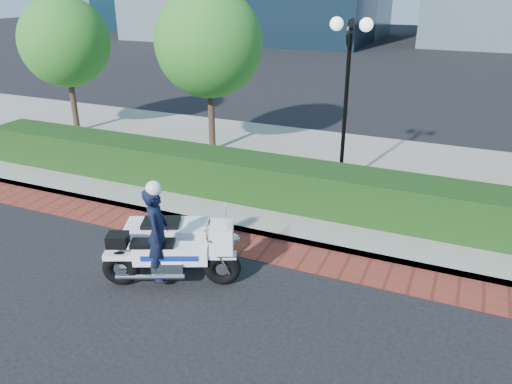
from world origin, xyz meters
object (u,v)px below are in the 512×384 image
at_px(tree_a, 65,42).
at_px(police_motorcycle, 168,241).
at_px(tree_b, 209,43).

xyz_separation_m(tree_a, police_motorcycle, (8.09, -6.56, -2.52)).
distance_m(tree_a, police_motorcycle, 10.72).
relative_size(tree_b, police_motorcycle, 1.88).
xyz_separation_m(tree_b, police_motorcycle, (2.59, -6.56, -2.73)).
bearing_deg(tree_b, tree_a, 180.00).
height_order(tree_b, police_motorcycle, tree_b).
relative_size(tree_a, police_motorcycle, 1.76).
bearing_deg(tree_a, police_motorcycle, -39.04).
bearing_deg(tree_a, tree_b, 0.00).
xyz_separation_m(tree_a, tree_b, (5.50, 0.00, 0.21)).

